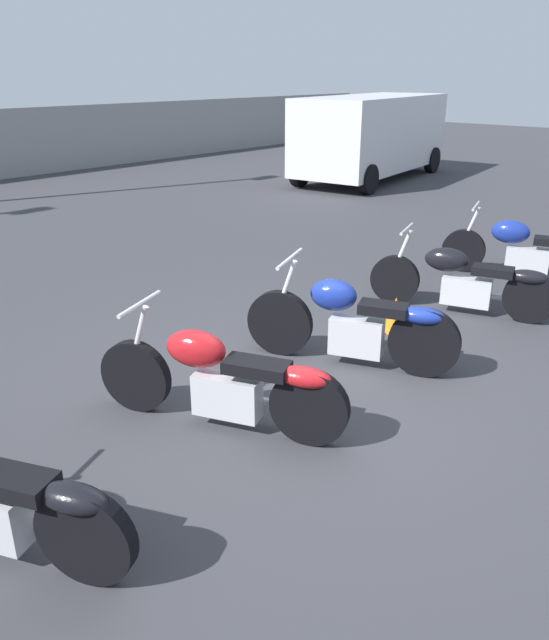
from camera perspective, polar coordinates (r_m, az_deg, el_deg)
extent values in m
plane|color=#38383D|center=(5.68, 2.24, -6.83)|extent=(60.00, 60.00, 0.00)
cylinder|color=black|center=(3.84, -16.87, -18.37)|extent=(0.34, 0.61, 0.62)
cube|color=black|center=(3.91, -22.70, -13.51)|extent=(0.41, 0.53, 0.10)
ellipsoid|color=black|center=(3.71, -17.96, -15.21)|extent=(0.36, 0.48, 0.16)
cylinder|color=silver|center=(4.25, -22.09, -16.27)|extent=(0.32, 0.62, 0.07)
cylinder|color=black|center=(5.44, -12.56, -5.01)|extent=(0.32, 0.63, 0.63)
cylinder|color=black|center=(4.85, 3.20, -7.97)|extent=(0.32, 0.63, 0.63)
cube|color=silver|center=(5.08, -4.35, -6.93)|extent=(0.39, 0.59, 0.35)
ellipsoid|color=red|center=(5.02, -7.20, -2.61)|extent=(0.43, 0.57, 0.31)
cube|color=black|center=(4.85, -1.62, -4.34)|extent=(0.41, 0.57, 0.10)
ellipsoid|color=red|center=(4.74, 2.68, -5.22)|extent=(0.35, 0.48, 0.16)
cylinder|color=silver|center=(5.12, -12.22, 1.45)|extent=(0.58, 0.25, 0.04)
cylinder|color=silver|center=(5.27, -12.39, -1.88)|extent=(0.14, 0.25, 0.65)
cylinder|color=silver|center=(5.15, -2.21, -7.24)|extent=(0.29, 0.62, 0.07)
cylinder|color=black|center=(6.34, 0.49, -0.26)|extent=(0.34, 0.67, 0.68)
cylinder|color=black|center=(6.04, 13.52, -2.05)|extent=(0.34, 0.67, 0.68)
cube|color=silver|center=(6.15, 7.49, -1.52)|extent=(0.37, 0.56, 0.37)
ellipsoid|color=navy|center=(6.05, 5.41, 2.30)|extent=(0.41, 0.53, 0.31)
cube|color=black|center=(5.98, 9.93, 1.02)|extent=(0.39, 0.51, 0.10)
ellipsoid|color=navy|center=(5.95, 13.27, 0.40)|extent=(0.34, 0.48, 0.16)
cylinder|color=silver|center=(6.08, 1.40, 5.64)|extent=(0.67, 0.29, 0.04)
cylinder|color=silver|center=(6.20, 0.94, 2.62)|extent=(0.14, 0.26, 0.67)
cylinder|color=silver|center=(6.26, 9.00, -1.86)|extent=(0.31, 0.67, 0.07)
cylinder|color=black|center=(7.92, 10.94, 3.65)|extent=(0.27, 0.61, 0.61)
cylinder|color=black|center=(7.73, 22.34, 1.91)|extent=(0.27, 0.61, 0.61)
cube|color=silver|center=(7.78, 17.12, 2.51)|extent=(0.35, 0.60, 0.33)
ellipsoid|color=black|center=(7.71, 15.45, 5.35)|extent=(0.38, 0.56, 0.28)
cube|color=black|center=(7.67, 19.34, 4.25)|extent=(0.36, 0.51, 0.10)
ellipsoid|color=black|center=(7.65, 22.22, 3.67)|extent=(0.32, 0.48, 0.16)
cylinder|color=silver|center=(7.72, 12.01, 8.15)|extent=(0.55, 0.20, 0.04)
cylinder|color=silver|center=(7.81, 11.46, 5.88)|extent=(0.12, 0.25, 0.64)
cylinder|color=silver|center=(7.90, 18.33, 2.18)|extent=(0.28, 0.73, 0.07)
cylinder|color=black|center=(9.45, 16.88, 6.10)|extent=(0.27, 0.61, 0.61)
cube|color=silver|center=(9.40, 22.11, 5.14)|extent=(0.36, 0.60, 0.34)
ellipsoid|color=navy|center=(9.32, 20.78, 7.55)|extent=(0.41, 0.57, 0.32)
cylinder|color=silver|center=(9.29, 17.94, 9.89)|extent=(0.58, 0.21, 0.04)
cylinder|color=silver|center=(9.37, 17.40, 7.98)|extent=(0.12, 0.25, 0.64)
cylinder|color=silver|center=(9.53, 23.05, 4.82)|extent=(0.24, 0.58, 0.07)
cube|color=silver|center=(17.21, 8.91, 16.55)|extent=(5.49, 2.63, 1.83)
cube|color=black|center=(19.57, 12.50, 18.14)|extent=(0.25, 1.78, 0.55)
cylinder|color=black|center=(19.53, 8.88, 14.67)|extent=(0.72, 0.31, 0.70)
cylinder|color=black|center=(18.80, 14.22, 14.00)|extent=(0.72, 0.31, 0.70)
cylinder|color=black|center=(15.98, 2.31, 13.33)|extent=(0.72, 0.31, 0.70)
cylinder|color=black|center=(15.08, 8.57, 12.60)|extent=(0.72, 0.31, 0.70)
cone|color=orange|center=(7.07, 10.98, 0.52)|extent=(0.30, 0.30, 0.40)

